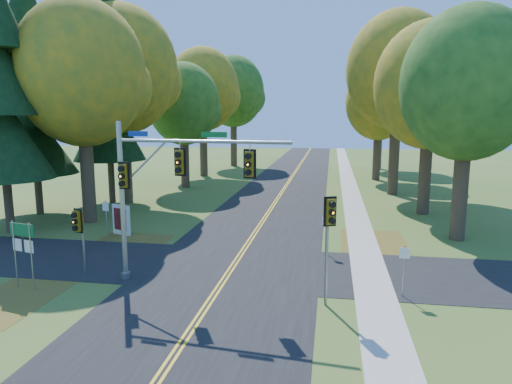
% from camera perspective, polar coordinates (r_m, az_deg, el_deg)
% --- Properties ---
extents(ground, '(160.00, 160.00, 0.00)m').
position_cam_1_polar(ground, '(19.62, -4.18, -11.16)').
color(ground, '#34571F').
rests_on(ground, ground).
extents(road_main, '(8.00, 160.00, 0.02)m').
position_cam_1_polar(road_main, '(19.62, -4.18, -11.13)').
color(road_main, black).
rests_on(road_main, ground).
extents(road_cross, '(60.00, 6.00, 0.02)m').
position_cam_1_polar(road_cross, '(21.45, -2.91, -9.28)').
color(road_cross, black).
rests_on(road_cross, ground).
extents(centerline_left, '(0.10, 160.00, 0.01)m').
position_cam_1_polar(centerline_left, '(19.64, -4.47, -11.07)').
color(centerline_left, gold).
rests_on(centerline_left, road_main).
extents(centerline_right, '(0.10, 160.00, 0.01)m').
position_cam_1_polar(centerline_right, '(19.59, -3.89, -11.11)').
color(centerline_right, gold).
rests_on(centerline_right, road_main).
extents(sidewalk_east, '(1.60, 160.00, 0.06)m').
position_cam_1_polar(sidewalk_east, '(19.20, 14.52, -11.83)').
color(sidewalk_east, '#9E998E').
rests_on(sidewalk_east, ground).
extents(leaf_patch_w_near, '(4.00, 6.00, 0.00)m').
position_cam_1_polar(leaf_patch_w_near, '(25.35, -16.52, -6.70)').
color(leaf_patch_w_near, brown).
rests_on(leaf_patch_w_near, ground).
extents(leaf_patch_e, '(3.50, 8.00, 0.00)m').
position_cam_1_polar(leaf_patch_e, '(24.93, 14.72, -6.89)').
color(leaf_patch_e, brown).
rests_on(leaf_patch_e, ground).
extents(leaf_patch_w_far, '(3.00, 5.00, 0.00)m').
position_cam_1_polar(leaf_patch_w_far, '(20.22, -27.98, -11.64)').
color(leaf_patch_w_far, brown).
rests_on(leaf_patch_w_far, ground).
extents(tree_w_a, '(8.00, 8.00, 14.15)m').
position_cam_1_polar(tree_w_a, '(31.42, -20.80, 13.62)').
color(tree_w_a, '#38281C').
rests_on(tree_w_a, ground).
extents(tree_e_a, '(7.20, 7.20, 12.73)m').
position_cam_1_polar(tree_e_a, '(27.60, 25.08, 12.00)').
color(tree_e_a, '#38281C').
rests_on(tree_e_a, ground).
extents(tree_w_b, '(8.60, 8.60, 15.38)m').
position_cam_1_polar(tree_w_b, '(37.88, -16.30, 14.40)').
color(tree_w_b, '#38281C').
rests_on(tree_w_b, ground).
extents(tree_e_b, '(7.60, 7.60, 13.33)m').
position_cam_1_polar(tree_e_b, '(34.10, 21.05, 12.25)').
color(tree_e_b, '#38281C').
rests_on(tree_e_b, ground).
extents(tree_w_c, '(6.80, 6.80, 11.91)m').
position_cam_1_polar(tree_w_c, '(44.54, -8.95, 10.75)').
color(tree_w_c, '#38281C').
rests_on(tree_w_c, ground).
extents(tree_e_c, '(8.80, 8.80, 15.79)m').
position_cam_1_polar(tree_e_c, '(42.04, 17.45, 14.23)').
color(tree_e_c, '#38281C').
rests_on(tree_e_c, ground).
extents(tree_w_d, '(8.20, 8.20, 14.56)m').
position_cam_1_polar(tree_w_d, '(53.11, -6.60, 12.58)').
color(tree_w_d, '#38281C').
rests_on(tree_w_d, ground).
extents(tree_e_d, '(7.00, 7.00, 12.32)m').
position_cam_1_polar(tree_e_d, '(50.95, 15.19, 10.71)').
color(tree_e_d, '#38281C').
rests_on(tree_e_d, ground).
extents(tree_w_e, '(8.40, 8.40, 14.97)m').
position_cam_1_polar(tree_w_e, '(63.40, -2.76, 12.40)').
color(tree_w_e, '#38281C').
rests_on(tree_w_e, ground).
extents(tree_e_e, '(7.80, 7.80, 13.74)m').
position_cam_1_polar(tree_e_e, '(61.75, 15.39, 11.33)').
color(tree_e_e, '#38281C').
rests_on(tree_e_e, ground).
extents(pine_b, '(5.60, 5.60, 17.31)m').
position_cam_1_polar(pine_b, '(35.32, -26.30, 10.59)').
color(pine_b, '#38281C').
rests_on(pine_b, ground).
extents(pine_c, '(5.60, 5.60, 20.56)m').
position_cam_1_polar(pine_c, '(38.13, -18.22, 13.25)').
color(pine_c, '#38281C').
rests_on(pine_c, ground).
extents(traffic_mast, '(7.36, 1.07, 6.70)m').
position_cam_1_polar(traffic_mast, '(18.78, -11.83, 1.32)').
color(traffic_mast, '#94989C').
rests_on(traffic_mast, ground).
extents(east_signal_pole, '(0.45, 0.55, 4.12)m').
position_cam_1_polar(east_signal_pole, '(16.46, 9.16, -3.95)').
color(east_signal_pole, gray).
rests_on(east_signal_pole, ground).
extents(ped_signal_pole, '(0.46, 0.55, 2.98)m').
position_cam_1_polar(ped_signal_pole, '(21.16, -21.26, -3.97)').
color(ped_signal_pole, gray).
rests_on(ped_signal_pole, ground).
extents(route_sign_cluster, '(1.26, 0.36, 2.77)m').
position_cam_1_polar(route_sign_cluster, '(20.52, -27.16, -5.57)').
color(route_sign_cluster, gray).
rests_on(route_sign_cluster, ground).
extents(info_kiosk, '(1.26, 0.65, 1.78)m').
position_cam_1_polar(info_kiosk, '(27.88, -16.48, -3.36)').
color(info_kiosk, silver).
rests_on(info_kiosk, ground).
extents(reg_sign_e_north, '(0.37, 0.13, 1.97)m').
position_cam_1_polar(reg_sign_e_north, '(23.23, 8.72, -4.46)').
color(reg_sign_e_north, gray).
rests_on(reg_sign_e_north, ground).
extents(reg_sign_e_south, '(0.39, 0.06, 2.03)m').
position_cam_1_polar(reg_sign_e_south, '(18.51, 18.05, -8.35)').
color(reg_sign_e_south, gray).
rests_on(reg_sign_e_south, ground).
extents(reg_sign_w, '(0.44, 0.18, 2.37)m').
position_cam_1_polar(reg_sign_w, '(26.16, -18.23, -2.64)').
color(reg_sign_w, gray).
rests_on(reg_sign_w, ground).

